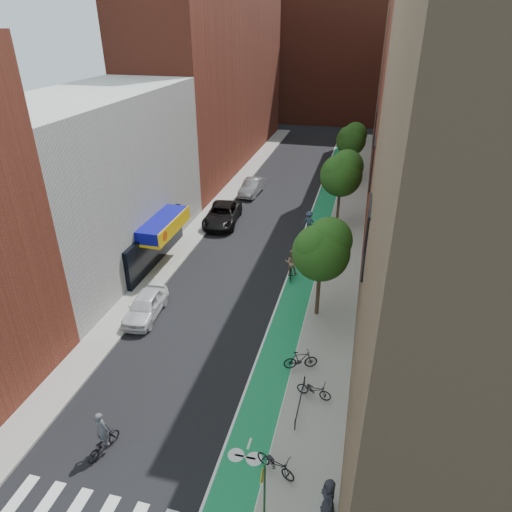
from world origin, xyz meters
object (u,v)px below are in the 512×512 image
Objects in this scene: parked_car_black at (222,215)px; pedestrian at (329,497)px; parked_car_white at (145,306)px; cyclist_lead at (103,439)px; parked_car_silver at (252,187)px; cyclist_lane_mid at (317,246)px; cyclist_lane_far at (309,225)px; cyclist_lane_near at (291,266)px.

pedestrian is at bearing -69.87° from parked_car_black.
cyclist_lead is (2.70, -9.53, -0.03)m from parked_car_white.
cyclist_lane_mid is at bearing -51.85° from parked_car_silver.
parked_car_black is 7.82m from cyclist_lane_far.
parked_car_white is 15.82m from pedestrian.
cyclist_lead is at bearing 90.07° from cyclist_lane_far.
cyclist_lane_near reaches higher than parked_car_black.
cyclist_lane_near reaches higher than cyclist_lane_mid.
pedestrian is at bearing -168.51° from cyclist_lead.
cyclist_lane_near is 1.08× the size of cyclist_lane_far.
pedestrian is at bearing 112.42° from cyclist_lane_far.
pedestrian is (9.50, -0.53, 0.27)m from cyclist_lead.
parked_car_black is at bearing 85.17° from parked_car_white.
cyclist_lane_far is at bearing -9.20° from parked_car_black.
cyclist_lead is 24.38m from cyclist_lane_far.
parked_car_silver is at bearing 83.80° from parked_car_white.
parked_car_black is (0.24, 14.75, 0.09)m from parked_car_white.
cyclist_lane_far is (-1.14, 3.57, 0.17)m from cyclist_lane_mid.
cyclist_lane_far is (7.13, -8.48, 0.13)m from parked_car_silver.
parked_car_black is 9.82m from cyclist_lane_mid.
cyclist_lane_mid is (8.27, -12.05, -0.04)m from parked_car_silver.
parked_car_silver is 2.27× the size of cyclist_lane_far.
parked_car_silver is at bearing -72.11° from cyclist_lead.
pedestrian is (12.20, -10.07, 0.24)m from parked_car_white.
cyclist_lead is 9.51m from pedestrian.
cyclist_lead is 0.95× the size of cyclist_lane_near.
cyclist_lane_near is at bearing 70.13° from cyclist_lane_mid.
parked_car_white is 1.94× the size of cyclist_lane_near.
cyclist_lane_far is (8.04, 14.26, 0.17)m from parked_car_white.
cyclist_lane_mid is (8.95, -4.06, -0.09)m from parked_car_black.
parked_car_black is 11.12m from cyclist_lane_near.
parked_car_white is 16.37m from cyclist_lane_far.
parked_car_silver is (0.91, 22.73, 0.04)m from parked_car_white.
cyclist_lane_near is 7.60m from cyclist_lane_far.
parked_car_black is 24.40m from cyclist_lead.
parked_car_white is at bearing 34.34° from cyclist_lane_near.
parked_car_silver is at bearing 174.57° from pedestrian.
pedestrian is at bearing -43.44° from parked_car_white.
cyclist_lane_far is (7.80, -0.49, 0.08)m from parked_car_black.
parked_car_silver is at bearing 79.58° from parked_car_black.
cyclist_lane_far is (5.33, 23.79, 0.19)m from cyclist_lead.
cyclist_lead is at bearing 66.41° from cyclist_lane_near.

